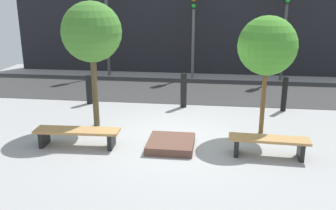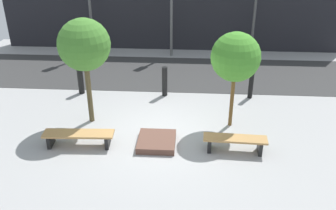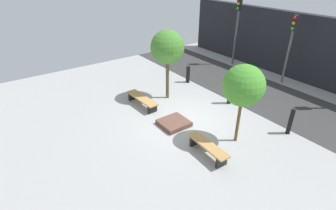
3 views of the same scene
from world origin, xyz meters
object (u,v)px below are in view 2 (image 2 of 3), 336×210
bench_right (235,141)px  bollard_left (165,82)px  bench_left (79,136)px  tree_behind_left_bench (84,45)px  bollard_far_left (81,81)px  tree_behind_right_bench (236,57)px  bollard_center (251,84)px  planter_bed (157,141)px  traffic_light_mid_west (171,1)px

bench_right → bollard_left: (-2.20, 3.47, 0.23)m
bench_left → tree_behind_left_bench: bearing=87.4°
bench_left → bollard_far_left: bollard_far_left is taller
tree_behind_right_bench → bollard_center: size_ratio=2.82×
planter_bed → tree_behind_left_bench: size_ratio=0.34×
tree_behind_right_bench → bollard_left: (-2.20, 2.02, -1.71)m
traffic_light_mid_west → tree_behind_right_bench: bearing=-70.7°
bench_left → bollard_center: bearing=30.7°
bollard_center → bollard_far_left: bearing=180.0°
bench_left → bollard_center: size_ratio=1.90×
bench_right → tree_behind_right_bench: bearing=92.6°
tree_behind_left_bench → bollard_far_left: tree_behind_left_bench is taller
bench_right → bollard_left: size_ratio=1.62×
planter_bed → traffic_light_mid_west: bearing=90.0°
bench_right → planter_bed: size_ratio=1.57×
planter_bed → tree_behind_right_bench: 3.33m
bollard_far_left → tree_behind_right_bench: bearing=-20.9°
tree_behind_left_bench → bollard_center: size_ratio=3.12×
bench_left → bollard_left: (2.20, 3.47, 0.23)m
bollard_far_left → traffic_light_mid_west: bearing=54.1°
bench_left → bollard_left: size_ratio=1.84×
planter_bed → bollard_left: bearing=90.0°
tree_behind_left_bench → tree_behind_right_bench: size_ratio=1.11×
tree_behind_left_bench → bench_left: bearing=-90.0°
tree_behind_right_bench → bollard_left: 3.44m
bench_left → bollard_left: bearing=55.0°
tree_behind_right_bench → bollard_far_left: tree_behind_right_bench is taller
planter_bed → traffic_light_mid_west: (0.00, 7.53, 2.41)m
planter_bed → bench_right: bearing=-5.2°
bollard_left → traffic_light_mid_west: 4.69m
bench_right → bollard_left: 4.12m
bollard_far_left → traffic_light_mid_west: traffic_light_mid_west is taller
bench_left → bench_right: size_ratio=1.14×
bench_left → tree_behind_left_bench: 2.64m
bollard_far_left → bench_right: bearing=-33.3°
planter_bed → traffic_light_mid_west: traffic_light_mid_west is taller
traffic_light_mid_west → bollard_far_left: bearing=-125.9°
bench_left → tree_behind_right_bench: 5.03m
planter_bed → bollard_left: size_ratio=1.03×
tree_behind_right_bench → bollard_center: (0.88, 2.02, -1.72)m
planter_bed → tree_behind_right_bench: bearing=29.6°
tree_behind_left_bench → bollard_left: size_ratio=3.03×
bollard_far_left → bollard_left: bollard_left is taller
traffic_light_mid_west → tree_behind_left_bench: bearing=-109.3°
bollard_far_left → bollard_center: (6.17, 0.00, 0.06)m
planter_bed → tree_behind_left_bench: 3.50m
bollard_center → traffic_light_mid_west: 5.61m
bench_right → tree_behind_left_bench: 5.13m
bollard_left → bench_right: bearing=-57.6°
tree_behind_left_bench → tree_behind_right_bench: (4.40, -0.00, -0.26)m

